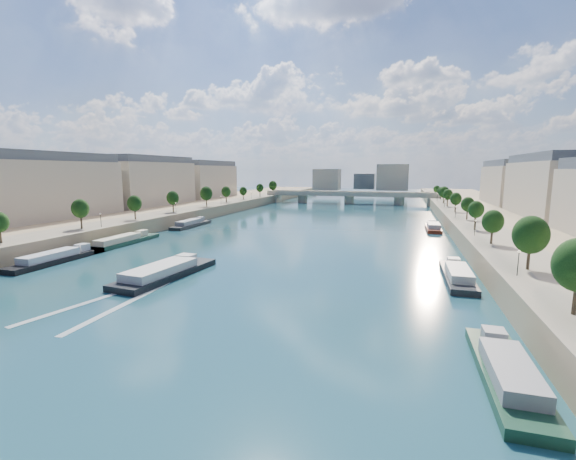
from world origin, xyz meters
The scene contains 16 objects.
ground centered at (0.00, 100.00, 0.00)m, with size 700.00×700.00×0.00m, color #0E303D.
quay_left centered at (-72.00, 100.00, 2.50)m, with size 44.00×520.00×5.00m, color #9E8460.
quay_right centered at (72.00, 100.00, 2.50)m, with size 44.00×520.00×5.00m, color #9E8460.
pave_left centered at (-57.00, 100.00, 5.05)m, with size 14.00×520.00×0.10m, color gray.
pave_right centered at (57.00, 100.00, 5.05)m, with size 14.00×520.00×0.10m, color gray.
trees_left centered at (-55.00, 102.00, 10.48)m, with size 4.80×268.80×8.26m.
trees_right centered at (55.00, 110.00, 10.48)m, with size 4.80×268.80×8.26m.
lamps_left centered at (-52.50, 90.00, 7.78)m, with size 0.36×200.36×4.28m.
lamps_right centered at (52.50, 105.00, 7.78)m, with size 0.36×200.36×4.28m.
buildings_left centered at (-85.00, 112.00, 16.45)m, with size 16.00×226.00×23.20m.
skyline centered at (3.19, 319.52, 14.66)m, with size 79.00×42.00×22.00m.
bridge centered at (0.00, 232.83, 5.08)m, with size 112.00×12.00×8.15m.
tour_barge centered at (-12.55, 43.58, 0.94)m, with size 9.86×26.48×3.65m.
wake centered at (-12.55, 26.94, 0.02)m, with size 10.74×26.02×0.04m.
moored_barges_left centered at (-45.50, 51.37, 0.84)m, with size 5.00×153.56×3.60m.
moored_barges_right centered at (45.50, 46.23, 0.84)m, with size 5.00×158.55×3.60m.
Camera 1 is at (34.19, -23.60, 22.02)m, focal length 24.00 mm.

